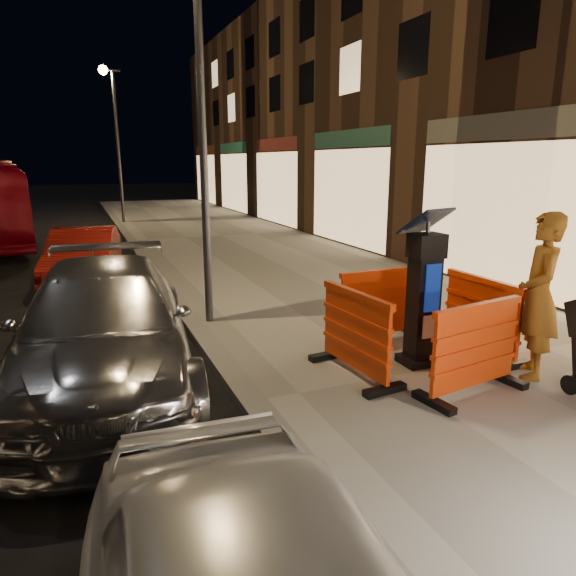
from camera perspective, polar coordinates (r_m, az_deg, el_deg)
name	(u,v)px	position (r m, az deg, el deg)	size (l,w,h in m)	color
ground_plane	(255,414)	(5.73, -3.70, -13.76)	(120.00, 120.00, 0.00)	black
sidewalk	(474,366)	(7.14, 19.97, -8.18)	(6.00, 60.00, 0.15)	gray
kerb	(255,407)	(5.70, -3.71, -13.09)	(0.30, 60.00, 0.15)	slate
parking_kiosk	(424,293)	(6.56, 14.84, -0.50)	(0.59, 0.59, 1.86)	black
barrier_front	(475,349)	(5.98, 20.08, -6.41)	(1.33, 0.55, 1.04)	#EF3C0B
barrier_back	(381,305)	(7.41, 10.25, -1.89)	(1.33, 0.55, 1.04)	#EF3C0B
barrier_kerbside	(355,334)	(6.16, 7.50, -5.06)	(1.33, 0.55, 1.04)	#EF3C0B
barrier_bldgside	(481,316)	(7.26, 20.65, -2.91)	(1.33, 0.55, 1.04)	#EF3C0B
car_silver	(109,382)	(6.83, -19.29, -9.83)	(2.00, 4.93, 1.43)	#ABABB0
car_red	(87,284)	(12.24, -21.46, 0.40)	(1.30, 3.72, 1.22)	maroon
man	(539,296)	(6.64, 26.10, -0.83)	(0.72, 0.47, 1.96)	brown
street_lamp_mid	(202,127)	(8.05, -9.51, 17.23)	(0.12, 0.12, 6.00)	#3F3F44
street_lamp_far	(118,149)	(22.90, -18.34, 14.48)	(0.12, 0.12, 6.00)	#3F3F44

